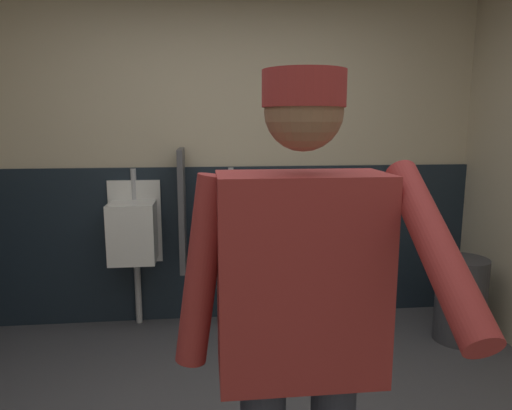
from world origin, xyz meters
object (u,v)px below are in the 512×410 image
(urinal_middle, at_px, (232,228))
(person, at_px, (301,316))
(urinal_left, at_px, (133,231))
(trash_bin, at_px, (461,300))

(urinal_middle, xyz_separation_m, person, (0.07, -2.24, 0.25))
(urinal_left, distance_m, urinal_middle, 0.75)
(urinal_left, relative_size, person, 0.72)
(urinal_middle, relative_size, trash_bin, 1.99)
(urinal_left, height_order, trash_bin, urinal_left)
(urinal_middle, bearing_deg, trash_bin, -16.24)
(person, bearing_deg, urinal_middle, 91.81)
(urinal_middle, xyz_separation_m, trash_bin, (1.64, -0.48, -0.47))
(urinal_left, relative_size, trash_bin, 1.99)
(urinal_middle, height_order, person, person)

